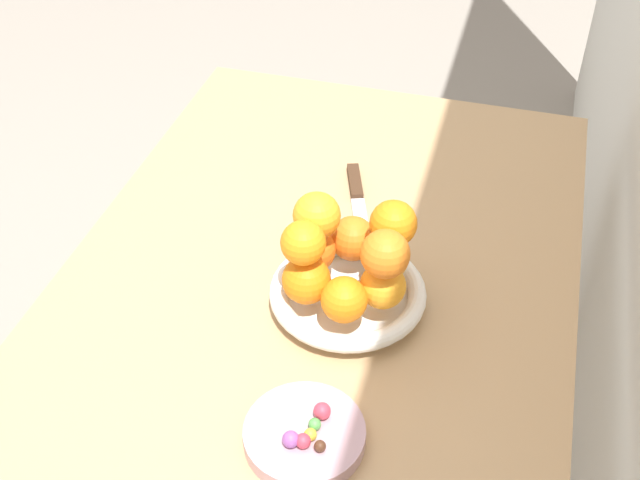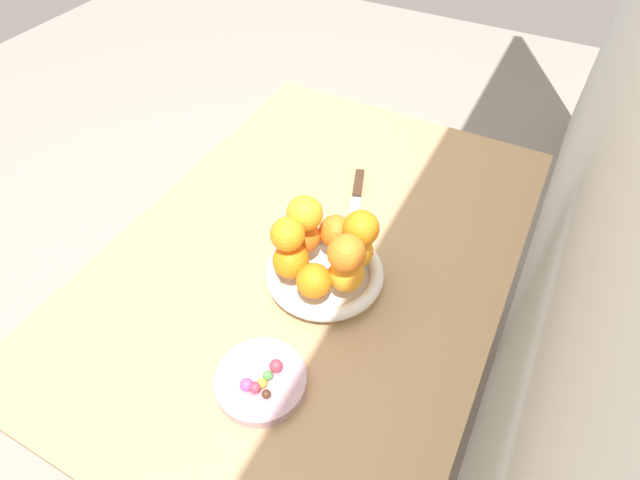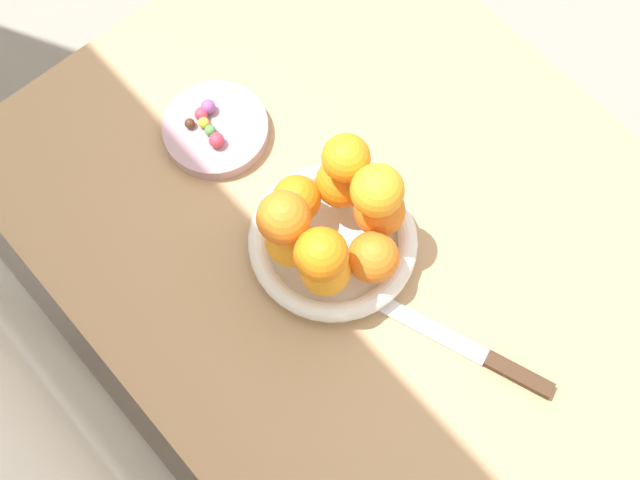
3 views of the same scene
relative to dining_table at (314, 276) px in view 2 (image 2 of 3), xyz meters
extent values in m
plane|color=gray|center=(0.00, 0.00, -0.65)|extent=(6.00, 6.00, 0.00)
cube|color=tan|center=(0.00, 0.00, 0.07)|extent=(1.10, 0.76, 0.04)
cylinder|color=tan|center=(-0.49, -0.32, -0.30)|extent=(0.05, 0.05, 0.70)
cylinder|color=tan|center=(0.49, -0.32, -0.30)|extent=(0.05, 0.05, 0.70)
cylinder|color=tan|center=(-0.49, 0.32, -0.30)|extent=(0.05, 0.05, 0.70)
cylinder|color=white|center=(0.06, 0.06, 0.10)|extent=(0.18, 0.18, 0.01)
torus|color=white|center=(0.06, 0.06, 0.12)|extent=(0.22, 0.22, 0.03)
cylinder|color=#B28C99|center=(0.30, 0.06, 0.10)|extent=(0.15, 0.15, 0.02)
sphere|color=orange|center=(0.04, 0.00, 0.16)|extent=(0.07, 0.07, 0.07)
sphere|color=orange|center=(0.10, 0.01, 0.16)|extent=(0.07, 0.07, 0.07)
sphere|color=orange|center=(0.12, 0.07, 0.16)|extent=(0.06, 0.06, 0.06)
sphere|color=orange|center=(0.08, 0.11, 0.16)|extent=(0.06, 0.06, 0.06)
sphere|color=orange|center=(0.03, 0.10, 0.16)|extent=(0.06, 0.06, 0.06)
sphere|color=orange|center=(0.00, 0.05, 0.16)|extent=(0.07, 0.07, 0.07)
sphere|color=orange|center=(0.04, 0.01, 0.23)|extent=(0.07, 0.07, 0.07)
sphere|color=orange|center=(0.03, 0.11, 0.22)|extent=(0.07, 0.07, 0.07)
sphere|color=orange|center=(0.09, 0.11, 0.22)|extent=(0.07, 0.07, 0.07)
sphere|color=orange|center=(0.10, 0.01, 0.23)|extent=(0.06, 0.06, 0.06)
sphere|color=#4C9947|center=(0.30, 0.08, 0.12)|extent=(0.02, 0.02, 0.02)
sphere|color=#472819|center=(0.32, 0.09, 0.12)|extent=(0.01, 0.01, 0.01)
sphere|color=#C6384C|center=(0.32, 0.07, 0.12)|extent=(0.02, 0.02, 0.02)
sphere|color=gold|center=(0.31, 0.08, 0.12)|extent=(0.02, 0.02, 0.02)
sphere|color=#8C4C99|center=(0.33, 0.06, 0.12)|extent=(0.02, 0.02, 0.02)
sphere|color=#C6384C|center=(0.28, 0.08, 0.12)|extent=(0.02, 0.02, 0.02)
cube|color=#3F2819|center=(-0.22, 0.00, 0.10)|extent=(0.09, 0.05, 0.01)
cube|color=silver|center=(-0.10, 0.04, 0.09)|extent=(0.17, 0.08, 0.01)
camera|label=1|loc=(0.86, 0.24, 0.91)|focal=45.00mm
camera|label=2|loc=(0.60, 0.33, 0.84)|focal=28.00mm
camera|label=3|loc=(-0.21, 0.33, 1.09)|focal=45.00mm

